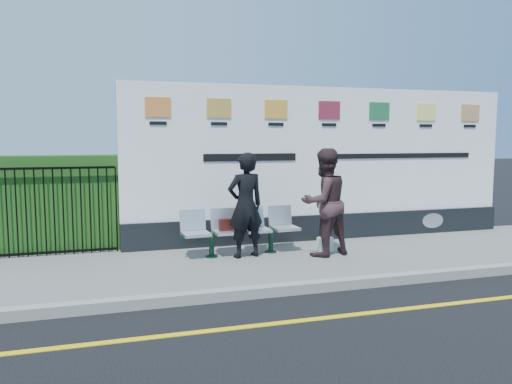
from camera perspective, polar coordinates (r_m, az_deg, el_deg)
ground at (r=6.74m, az=18.09°, el=-12.46°), size 80.00×80.00×0.00m
pavement at (r=8.80m, az=8.69°, el=-7.46°), size 14.00×3.00×0.12m
kerb at (r=7.52m, az=13.69°, el=-9.83°), size 14.00×0.18×0.14m
yellow_line at (r=6.74m, az=18.09°, el=-12.43°), size 14.00×0.10×0.01m
billboard at (r=10.02m, az=8.08°, el=2.06°), size 8.00×0.30×3.00m
hedge at (r=9.62m, az=-21.86°, el=-1.17°), size 2.35×0.70×1.70m
railing at (r=9.19m, az=-22.08°, el=-2.00°), size 2.05×0.06×1.54m
bench at (r=8.65m, az=-1.63°, el=-5.74°), size 2.07×0.64×0.44m
woman_left at (r=8.37m, az=-1.21°, el=-1.52°), size 0.72×0.54×1.77m
woman_right at (r=8.57m, az=7.80°, el=-1.17°), size 1.03×0.88×1.84m
handbag_brown at (r=8.51m, az=-3.36°, el=-3.74°), size 0.27×0.14×0.20m
carrier_bag_white at (r=8.97m, az=7.91°, el=-5.96°), size 0.26×0.15×0.26m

